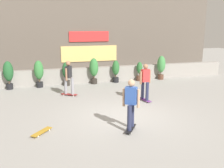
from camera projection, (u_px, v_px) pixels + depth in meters
ground_plane at (123, 116)px, 9.32m from camera, size 48.00×48.00×0.00m
planter_wall at (91, 75)px, 14.82m from camera, size 18.00×0.40×0.90m
building_backdrop at (79, 27)px, 17.91m from camera, size 20.00×2.08×6.50m
potted_plant_0 at (8, 73)px, 13.05m from camera, size 0.52×0.52×1.52m
potted_plant_1 at (39, 72)px, 13.48m from camera, size 0.51×0.51×1.49m
potted_plant_2 at (66, 72)px, 13.92m from camera, size 0.44×0.44×1.35m
potted_plant_3 at (94, 69)px, 14.33m from camera, size 0.52×0.52×1.51m
potted_plant_4 at (116, 70)px, 14.73m from camera, size 0.43×0.43×1.33m
potted_plant_5 at (139, 71)px, 15.18m from camera, size 0.36×0.36×1.17m
potted_plant_6 at (161, 66)px, 15.53m from camera, size 0.51×0.51×1.50m
skater_far_left at (131, 103)px, 7.82m from camera, size 0.62×0.77×1.70m
skater_by_wall_right at (69, 77)px, 11.83m from camera, size 0.78×0.60×1.70m
skater_far_right at (145, 81)px, 10.97m from camera, size 0.55×0.82×1.70m
skateboard_near_camera at (42, 132)px, 7.77m from camera, size 0.68×0.73×0.08m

